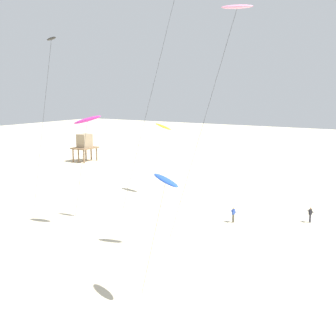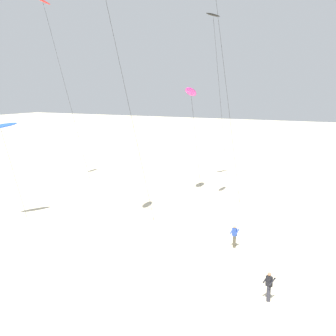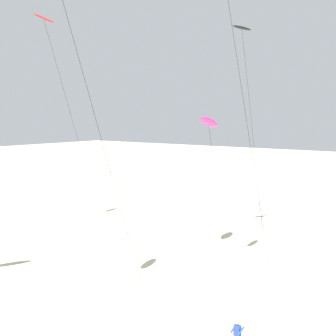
{
  "view_description": "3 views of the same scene",
  "coord_description": "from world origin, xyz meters",
  "px_view_note": "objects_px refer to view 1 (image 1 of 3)",
  "views": [
    {
      "loc": [
        -32.69,
        -15.52,
        14.26
      ],
      "look_at": [
        1.47,
        5.89,
        7.03
      ],
      "focal_mm": 47.78,
      "sensor_mm": 36.0,
      "label": 1
    },
    {
      "loc": [
        19.99,
        -26.29,
        11.56
      ],
      "look_at": [
        4.09,
        4.6,
        5.16
      ],
      "focal_mm": 46.91,
      "sensor_mm": 36.0,
      "label": 2
    },
    {
      "loc": [
        19.36,
        -14.88,
        11.62
      ],
      "look_at": [
        2.68,
        7.75,
        8.2
      ],
      "focal_mm": 45.85,
      "sensor_mm": 36.0,
      "label": 3
    }
  ],
  "objects_px": {
    "kite_black": "(51,43)",
    "kite_yellow": "(163,127)",
    "kite_blue": "(166,181)",
    "kite_pink": "(236,9)",
    "kite_flyer_nearest": "(233,214)",
    "kite_flyer_middle": "(310,214)",
    "kite_magenta": "(87,120)",
    "stilt_house": "(85,143)"
  },
  "relations": [
    {
      "from": "kite_black",
      "to": "kite_blue",
      "type": "xyz_separation_m",
      "value": [
        -10.48,
        -20.8,
        -10.46
      ]
    },
    {
      "from": "kite_magenta",
      "to": "kite_flyer_nearest",
      "type": "relative_size",
      "value": 7.06
    },
    {
      "from": "kite_blue",
      "to": "kite_flyer_nearest",
      "type": "distance_m",
      "value": 20.94
    },
    {
      "from": "kite_flyer_middle",
      "to": "stilt_house",
      "type": "relative_size",
      "value": 0.31
    },
    {
      "from": "kite_black",
      "to": "kite_flyer_nearest",
      "type": "relative_size",
      "value": 11.67
    },
    {
      "from": "kite_magenta",
      "to": "kite_yellow",
      "type": "height_order",
      "value": "kite_magenta"
    },
    {
      "from": "kite_pink",
      "to": "kite_black",
      "type": "bearing_deg",
      "value": 89.37
    },
    {
      "from": "kite_flyer_nearest",
      "to": "kite_flyer_middle",
      "type": "bearing_deg",
      "value": -58.23
    },
    {
      "from": "kite_black",
      "to": "kite_yellow",
      "type": "bearing_deg",
      "value": -11.41
    },
    {
      "from": "kite_blue",
      "to": "stilt_house",
      "type": "xyz_separation_m",
      "value": [
        41.36,
        45.09,
        -4.75
      ]
    },
    {
      "from": "kite_pink",
      "to": "kite_flyer_nearest",
      "type": "distance_m",
      "value": 21.75
    },
    {
      "from": "kite_blue",
      "to": "kite_pink",
      "type": "relative_size",
      "value": 0.42
    },
    {
      "from": "kite_black",
      "to": "kite_magenta",
      "type": "relative_size",
      "value": 1.65
    },
    {
      "from": "kite_flyer_middle",
      "to": "kite_yellow",
      "type": "bearing_deg",
      "value": 80.93
    },
    {
      "from": "kite_black",
      "to": "kite_magenta",
      "type": "bearing_deg",
      "value": -93.92
    },
    {
      "from": "kite_blue",
      "to": "kite_yellow",
      "type": "relative_size",
      "value": 0.9
    },
    {
      "from": "kite_black",
      "to": "stilt_house",
      "type": "xyz_separation_m",
      "value": [
        30.88,
        24.28,
        -15.21
      ]
    },
    {
      "from": "kite_blue",
      "to": "kite_flyer_middle",
      "type": "relative_size",
      "value": 5.27
    },
    {
      "from": "kite_black",
      "to": "kite_flyer_middle",
      "type": "height_order",
      "value": "kite_black"
    },
    {
      "from": "kite_black",
      "to": "kite_magenta",
      "type": "height_order",
      "value": "kite_black"
    },
    {
      "from": "kite_black",
      "to": "stilt_house",
      "type": "relative_size",
      "value": 3.61
    },
    {
      "from": "kite_black",
      "to": "kite_yellow",
      "type": "relative_size",
      "value": 2.0
    },
    {
      "from": "kite_yellow",
      "to": "kite_blue",
      "type": "bearing_deg",
      "value": -147.01
    },
    {
      "from": "kite_blue",
      "to": "stilt_house",
      "type": "relative_size",
      "value": 1.63
    },
    {
      "from": "stilt_house",
      "to": "kite_blue",
      "type": "bearing_deg",
      "value": -132.53
    },
    {
      "from": "kite_magenta",
      "to": "kite_pink",
      "type": "bearing_deg",
      "value": -89.59
    },
    {
      "from": "stilt_house",
      "to": "kite_pink",
      "type": "bearing_deg",
      "value": -124.54
    },
    {
      "from": "kite_flyer_nearest",
      "to": "stilt_house",
      "type": "xyz_separation_m",
      "value": [
        22.13,
        41.51,
        2.74
      ]
    },
    {
      "from": "kite_black",
      "to": "kite_blue",
      "type": "bearing_deg",
      "value": -116.74
    },
    {
      "from": "kite_yellow",
      "to": "kite_flyer_nearest",
      "type": "distance_m",
      "value": 17.9
    },
    {
      "from": "kite_black",
      "to": "kite_magenta",
      "type": "xyz_separation_m",
      "value": [
        -0.34,
        -5.03,
        -7.76
      ]
    },
    {
      "from": "kite_yellow",
      "to": "kite_pink",
      "type": "bearing_deg",
      "value": -133.46
    },
    {
      "from": "kite_black",
      "to": "kite_yellow",
      "type": "distance_m",
      "value": 19.39
    },
    {
      "from": "kite_blue",
      "to": "stilt_house",
      "type": "height_order",
      "value": "kite_blue"
    },
    {
      "from": "kite_black",
      "to": "kite_flyer_middle",
      "type": "bearing_deg",
      "value": -61.62
    },
    {
      "from": "kite_magenta",
      "to": "kite_yellow",
      "type": "distance_m",
      "value": 16.99
    },
    {
      "from": "kite_pink",
      "to": "kite_flyer_middle",
      "type": "relative_size",
      "value": 12.46
    },
    {
      "from": "kite_yellow",
      "to": "kite_pink",
      "type": "xyz_separation_m",
      "value": [
        -16.68,
        -17.6,
        11.24
      ]
    },
    {
      "from": "kite_yellow",
      "to": "kite_flyer_nearest",
      "type": "bearing_deg",
      "value": -118.95
    },
    {
      "from": "kite_yellow",
      "to": "stilt_house",
      "type": "relative_size",
      "value": 1.81
    },
    {
      "from": "kite_pink",
      "to": "kite_flyer_middle",
      "type": "height_order",
      "value": "kite_pink"
    },
    {
      "from": "kite_flyer_nearest",
      "to": "stilt_house",
      "type": "height_order",
      "value": "stilt_house"
    }
  ]
}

